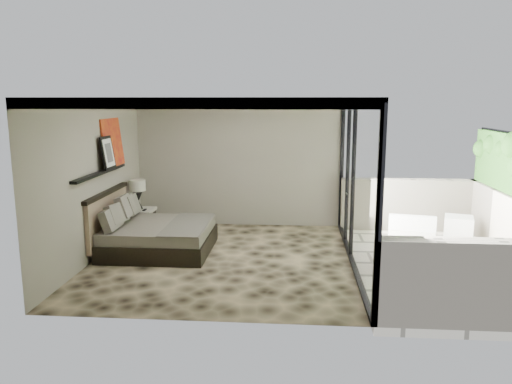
# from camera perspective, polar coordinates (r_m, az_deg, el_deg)

# --- Properties ---
(floor) EXTENTS (5.00, 5.00, 0.00)m
(floor) POSITION_cam_1_polar(r_m,az_deg,el_deg) (8.89, -3.78, -7.67)
(floor) COLOR black
(floor) RESTS_ON ground
(ceiling) EXTENTS (4.50, 5.00, 0.02)m
(ceiling) POSITION_cam_1_polar(r_m,az_deg,el_deg) (8.44, -4.01, 10.63)
(ceiling) COLOR silver
(ceiling) RESTS_ON back_wall
(back_wall) EXTENTS (4.50, 0.02, 2.80)m
(back_wall) POSITION_cam_1_polar(r_m,az_deg,el_deg) (11.00, -2.00, 3.37)
(back_wall) COLOR gray
(back_wall) RESTS_ON floor
(left_wall) EXTENTS (0.02, 5.00, 2.80)m
(left_wall) POSITION_cam_1_polar(r_m,az_deg,el_deg) (9.15, -17.91, 1.40)
(left_wall) COLOR gray
(left_wall) RESTS_ON floor
(glass_wall) EXTENTS (0.08, 5.00, 2.80)m
(glass_wall) POSITION_cam_1_polar(r_m,az_deg,el_deg) (8.52, 11.25, 1.06)
(glass_wall) COLOR white
(glass_wall) RESTS_ON floor
(terrace_slab) EXTENTS (3.00, 5.00, 0.12)m
(terrace_slab) POSITION_cam_1_polar(r_m,az_deg,el_deg) (9.17, 20.36, -8.15)
(terrace_slab) COLOR beige
(terrace_slab) RESTS_ON ground
(picture_ledge) EXTENTS (0.12, 2.20, 0.05)m
(picture_ledge) POSITION_cam_1_polar(r_m,az_deg,el_deg) (9.21, -17.36, 2.11)
(picture_ledge) COLOR black
(picture_ledge) RESTS_ON left_wall
(bed) EXTENTS (1.94, 1.88, 1.07)m
(bed) POSITION_cam_1_polar(r_m,az_deg,el_deg) (9.43, -11.60, -4.76)
(bed) COLOR black
(bed) RESTS_ON floor
(nightstand) EXTENTS (0.66, 0.66, 0.57)m
(nightstand) POSITION_cam_1_polar(r_m,az_deg,el_deg) (10.74, -13.06, -3.14)
(nightstand) COLOR black
(nightstand) RESTS_ON floor
(table_lamp) EXTENTS (0.34, 0.34, 0.61)m
(table_lamp) POSITION_cam_1_polar(r_m,az_deg,el_deg) (10.64, -13.38, 0.18)
(table_lamp) COLOR black
(table_lamp) RESTS_ON nightstand
(abstract_canvas) EXTENTS (0.13, 0.90, 0.90)m
(abstract_canvas) POSITION_cam_1_polar(r_m,az_deg,el_deg) (9.80, -16.09, 5.46)
(abstract_canvas) COLOR #A1170D
(abstract_canvas) RESTS_ON picture_ledge
(framed_print) EXTENTS (0.11, 0.50, 0.60)m
(framed_print) POSITION_cam_1_polar(r_m,az_deg,el_deg) (9.42, -16.59, 4.33)
(framed_print) COLOR black
(framed_print) RESTS_ON picture_ledge
(ottoman) EXTENTS (0.65, 0.65, 0.52)m
(ottoman) POSITION_cam_1_polar(r_m,az_deg,el_deg) (10.57, 22.11, -4.00)
(ottoman) COLOR white
(ottoman) RESTS_ON terrace_slab
(lounger) EXTENTS (1.14, 1.82, 0.66)m
(lounger) POSITION_cam_1_polar(r_m,az_deg,el_deg) (9.05, 17.47, -6.43)
(lounger) COLOR silver
(lounger) RESTS_ON terrace_slab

